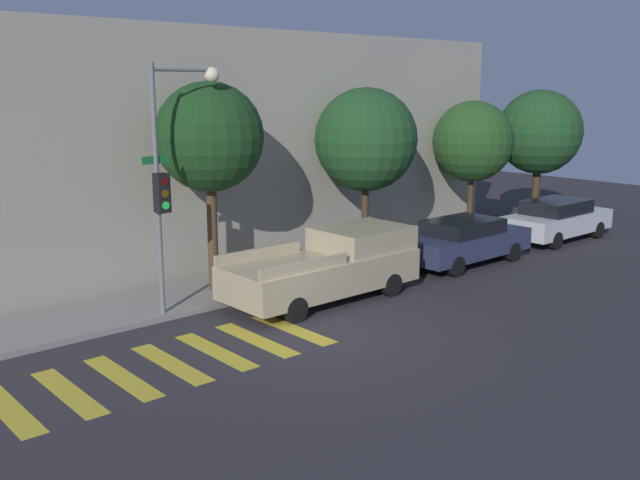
% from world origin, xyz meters
% --- Properties ---
extents(ground_plane, '(60.00, 60.00, 0.00)m').
position_xyz_m(ground_plane, '(0.00, 0.00, 0.00)').
color(ground_plane, '#2D2B30').
extents(sidewalk, '(26.00, 2.03, 0.14)m').
position_xyz_m(sidewalk, '(0.00, 4.21, 0.07)').
color(sidewalk, gray).
rests_on(sidewalk, ground).
extents(building_row, '(26.00, 6.00, 7.05)m').
position_xyz_m(building_row, '(0.00, 8.63, 3.53)').
color(building_row, '#A89E8E').
rests_on(building_row, ground).
extents(crosswalk, '(6.73, 2.60, 0.00)m').
position_xyz_m(crosswalk, '(-3.30, 0.80, 0.00)').
color(crosswalk, gold).
rests_on(crosswalk, ground).
extents(traffic_light_pole, '(2.10, 0.56, 5.95)m').
position_xyz_m(traffic_light_pole, '(-1.64, 3.37, 3.70)').
color(traffic_light_pole, slate).
rests_on(traffic_light_pole, ground).
extents(pickup_truck, '(5.28, 2.11, 1.75)m').
position_xyz_m(pickup_truck, '(2.15, 2.10, 0.88)').
color(pickup_truck, tan).
rests_on(pickup_truck, ground).
extents(sedan_near_corner, '(4.59, 1.88, 1.42)m').
position_xyz_m(sedan_near_corner, '(7.73, 2.10, 0.75)').
color(sedan_near_corner, '#2D3351').
rests_on(sedan_near_corner, ground).
extents(sedan_middle, '(4.61, 1.86, 1.48)m').
position_xyz_m(sedan_middle, '(13.12, 2.10, 0.77)').
color(sedan_middle, silver).
rests_on(sedan_middle, ground).
extents(tree_near_corner, '(2.80, 2.80, 5.58)m').
position_xyz_m(tree_near_corner, '(0.02, 4.34, 4.15)').
color(tree_near_corner, '#4C3823').
rests_on(tree_near_corner, ground).
extents(tree_midblock, '(3.17, 3.17, 5.42)m').
position_xyz_m(tree_midblock, '(5.62, 4.34, 3.83)').
color(tree_midblock, '#42301E').
rests_on(tree_midblock, ground).
extents(tree_far_end, '(2.87, 2.87, 4.96)m').
position_xyz_m(tree_far_end, '(10.97, 4.34, 3.52)').
color(tree_far_end, '#42301E').
rests_on(tree_far_end, ground).
extents(tree_behind_truck, '(3.30, 3.30, 5.34)m').
position_xyz_m(tree_behind_truck, '(15.23, 4.34, 3.68)').
color(tree_behind_truck, '#42301E').
rests_on(tree_behind_truck, ground).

